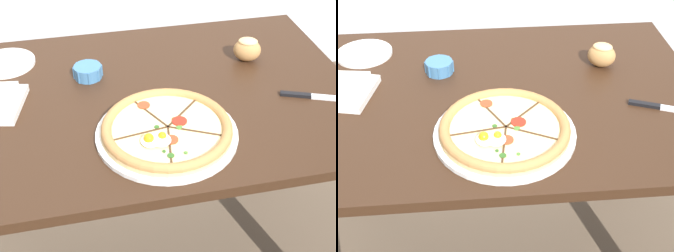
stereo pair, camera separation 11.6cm
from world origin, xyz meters
TOP-DOWN VIEW (x-y plane):
  - dining_table at (0.00, 0.00)m, footprint 1.17×0.81m
  - pizza at (0.00, -0.19)m, footprint 0.36×0.36m
  - ramekin_bowl at (-0.17, 0.12)m, footprint 0.09×0.09m
  - bread_piece_near at (0.32, 0.12)m, footprint 0.10×0.09m
  - knife_main at (0.44, -0.12)m, footprint 0.20×0.09m
  - side_saucer at (-0.41, 0.25)m, footprint 0.18×0.18m

SIDE VIEW (x-z plane):
  - dining_table at x=0.00m, z-range 0.27..1.04m
  - knife_main at x=0.44m, z-range 0.77..0.78m
  - side_saucer at x=-0.41m, z-range 0.77..0.78m
  - pizza at x=0.00m, z-range 0.77..0.82m
  - ramekin_bowl at x=-0.17m, z-range 0.77..0.81m
  - bread_piece_near at x=0.32m, z-range 0.78..0.85m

